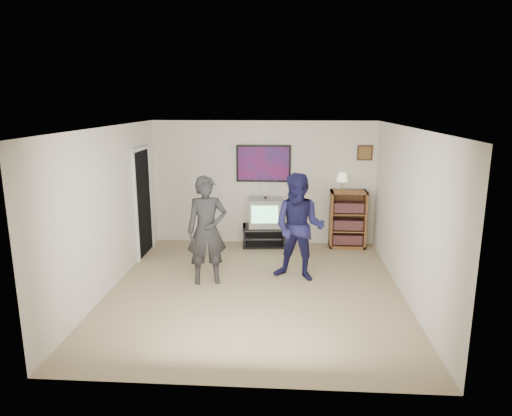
# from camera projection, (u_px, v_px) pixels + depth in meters

# --- Properties ---
(room_shell) EXTENTS (4.51, 5.00, 2.51)m
(room_shell) POSITION_uv_depth(u_px,v_px,m) (257.00, 207.00, 7.17)
(room_shell) COLOR #988A60
(room_shell) RESTS_ON ground
(media_stand) EXTENTS (0.89, 0.55, 0.43)m
(media_stand) POSITION_uv_depth(u_px,v_px,m) (264.00, 236.00, 9.23)
(media_stand) COLOR black
(media_stand) RESTS_ON room_shell
(crt_television) EXTENTS (0.70, 0.61, 0.56)m
(crt_television) POSITION_uv_depth(u_px,v_px,m) (265.00, 212.00, 9.12)
(crt_television) COLOR gray
(crt_television) RESTS_ON media_stand
(bookshelf) EXTENTS (0.70, 0.40, 1.15)m
(bookshelf) POSITION_uv_depth(u_px,v_px,m) (348.00, 219.00, 9.09)
(bookshelf) COLOR #57331A
(bookshelf) RESTS_ON room_shell
(table_lamp) EXTENTS (0.22, 0.22, 0.35)m
(table_lamp) POSITION_uv_depth(u_px,v_px,m) (342.00, 182.00, 8.95)
(table_lamp) COLOR beige
(table_lamp) RESTS_ON bookshelf
(person_tall) EXTENTS (0.72, 0.56, 1.74)m
(person_tall) POSITION_uv_depth(u_px,v_px,m) (207.00, 230.00, 7.22)
(person_tall) COLOR #252527
(person_tall) RESTS_ON room_shell
(person_short) EXTENTS (1.01, 0.89, 1.76)m
(person_short) POSITION_uv_depth(u_px,v_px,m) (299.00, 227.00, 7.36)
(person_short) COLOR #181842
(person_short) RESTS_ON room_shell
(controller_left) EXTENTS (0.06, 0.13, 0.04)m
(controller_left) POSITION_uv_depth(u_px,v_px,m) (211.00, 207.00, 7.33)
(controller_left) COLOR white
(controller_left) RESTS_ON person_tall
(controller_right) EXTENTS (0.07, 0.12, 0.03)m
(controller_right) POSITION_uv_depth(u_px,v_px,m) (298.00, 216.00, 7.52)
(controller_right) COLOR white
(controller_right) RESTS_ON person_short
(poster) EXTENTS (1.10, 0.03, 0.75)m
(poster) POSITION_uv_depth(u_px,v_px,m) (263.00, 164.00, 9.15)
(poster) COLOR black
(poster) RESTS_ON room_shell
(air_vent) EXTENTS (0.28, 0.02, 0.14)m
(air_vent) POSITION_uv_depth(u_px,v_px,m) (236.00, 148.00, 9.12)
(air_vent) COLOR white
(air_vent) RESTS_ON room_shell
(small_picture) EXTENTS (0.30, 0.03, 0.30)m
(small_picture) POSITION_uv_depth(u_px,v_px,m) (365.00, 153.00, 8.97)
(small_picture) COLOR black
(small_picture) RESTS_ON room_shell
(doorway) EXTENTS (0.03, 0.85, 2.00)m
(doorway) POSITION_uv_depth(u_px,v_px,m) (143.00, 203.00, 8.59)
(doorway) COLOR black
(doorway) RESTS_ON room_shell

